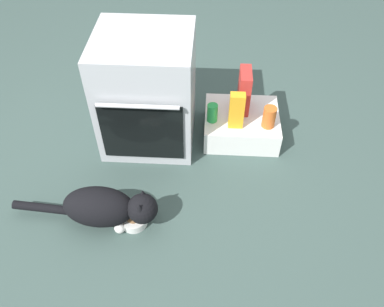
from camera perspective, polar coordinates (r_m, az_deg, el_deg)
The scene contains 9 objects.
ground at distance 2.37m, azimuth -5.20°, elevation -4.20°, with size 8.00×8.00×0.00m, color #384C47.
oven at distance 2.42m, azimuth -6.54°, elevation 8.92°, with size 0.56×0.58×0.72m.
pantry_cabinet at distance 2.61m, azimuth 7.12°, elevation 4.25°, with size 0.48×0.42×0.17m, color white.
food_bowl at distance 2.19m, azimuth -8.41°, elevation -9.46°, with size 0.14×0.14×0.08m.
cat at distance 2.14m, azimuth -12.36°, elevation -7.61°, with size 0.80×0.23×0.24m.
cereal_box at distance 2.52m, azimuth 7.59°, elevation 9.00°, with size 0.07×0.18×0.28m, color #B72D28.
soda_can at distance 2.46m, azimuth 2.97°, elevation 5.90°, with size 0.07×0.07×0.12m, color green.
juice_carton at distance 2.40m, azimuth 6.48°, elevation 6.21°, with size 0.09×0.06×0.24m, color orange.
sauce_jar at distance 2.46m, azimuth 11.12°, elevation 5.20°, with size 0.08×0.08×0.14m, color #D16023.
Camera 1 is at (0.30, -1.48, 1.82)m, focal length 36.79 mm.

